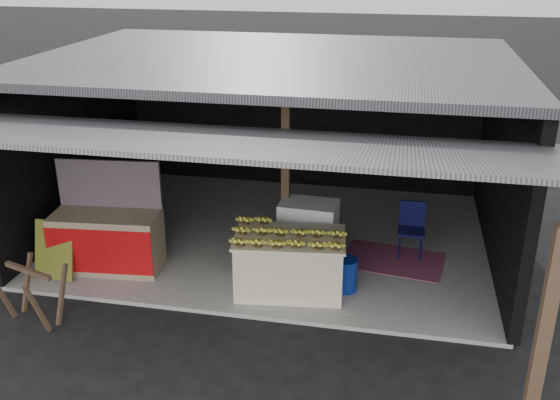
% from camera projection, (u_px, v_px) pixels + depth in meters
% --- Properties ---
extents(ground, '(80.00, 80.00, 0.00)m').
position_uv_depth(ground, '(236.00, 318.00, 8.25)').
color(ground, black).
rests_on(ground, ground).
extents(concrete_slab, '(7.00, 5.00, 0.06)m').
position_uv_depth(concrete_slab, '(275.00, 236.00, 10.50)').
color(concrete_slab, gray).
rests_on(concrete_slab, ground).
extents(shophouse, '(7.40, 7.29, 3.02)m').
position_uv_depth(shophouse, '(279.00, 111.00, 10.00)').
color(shophouse, black).
rests_on(shophouse, ground).
extents(banana_table, '(1.61, 1.10, 0.83)m').
position_uv_depth(banana_table, '(290.00, 263.00, 8.64)').
color(banana_table, silver).
rests_on(banana_table, concrete_slab).
extents(banana_pile, '(1.48, 0.99, 0.16)m').
position_uv_depth(banana_pile, '(290.00, 231.00, 8.45)').
color(banana_pile, yellow).
rests_on(banana_pile, banana_table).
extents(white_crate, '(0.88, 0.63, 0.94)m').
position_uv_depth(white_crate, '(308.00, 231.00, 9.48)').
color(white_crate, white).
rests_on(white_crate, concrete_slab).
extents(neighbor_stall, '(1.62, 0.85, 1.61)m').
position_uv_depth(neighbor_stall, '(108.00, 238.00, 9.23)').
color(neighbor_stall, '#998466').
rests_on(neighbor_stall, concrete_slab).
extents(green_signboard, '(0.58, 0.26, 0.85)m').
position_uv_depth(green_signboard, '(54.00, 250.00, 8.97)').
color(green_signboard, black).
rests_on(green_signboard, concrete_slab).
extents(sawhorse, '(0.88, 0.87, 0.79)m').
position_uv_depth(sawhorse, '(31.00, 289.00, 7.96)').
color(sawhorse, '#4D3726').
rests_on(sawhorse, ground).
extents(water_barrel, '(0.31, 0.31, 0.45)m').
position_uv_depth(water_barrel, '(346.00, 276.00, 8.71)').
color(water_barrel, navy).
rests_on(water_barrel, concrete_slab).
extents(plastic_chair, '(0.40, 0.40, 0.85)m').
position_uv_depth(plastic_chair, '(412.00, 224.00, 9.65)').
color(plastic_chair, '#0A0B3A').
rests_on(plastic_chair, concrete_slab).
extents(magenta_rug, '(1.63, 1.21, 0.01)m').
position_uv_depth(magenta_rug, '(393.00, 260.00, 9.62)').
color(magenta_rug, '#6E1845').
rests_on(magenta_rug, concrete_slab).
extents(picture_frames, '(1.62, 0.04, 0.46)m').
position_uv_depth(picture_frames, '(292.00, 93.00, 11.98)').
color(picture_frames, black).
rests_on(picture_frames, shophouse).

